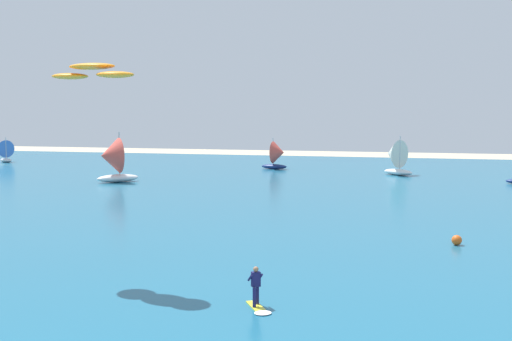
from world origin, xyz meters
The scene contains 8 objects.
ocean centered at (0.00, 50.42, 0.05)m, with size 160.00×90.00×0.10m, color #1E607F.
kitesurfer centered at (0.79, 13.13, 0.70)m, with size 1.49×1.97×1.67m.
kite centered at (-7.79, 15.88, 9.86)m, with size 4.94×2.78×0.71m.
sailboat_mid_left centered at (-53.26, 72.44, 1.82)m, with size 3.37×3.03×3.75m.
sailboat_far_left centered at (-25.05, 51.82, 2.63)m, with size 4.91×4.82×5.52m.
sailboat_anchored_offshore centered at (4.90, 67.38, 2.31)m, with size 4.33×4.05×4.82m.
sailboat_outermost centered at (-10.49, 71.16, 2.02)m, with size 3.65×3.12×4.20m.
marker_buoy centered at (9.48, 27.42, 0.40)m, with size 0.60×0.60×0.60m, color #E55919.
Camera 1 is at (6.63, -10.90, 8.13)m, focal length 44.03 mm.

